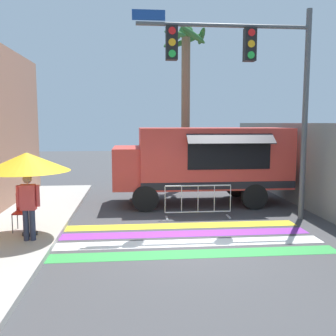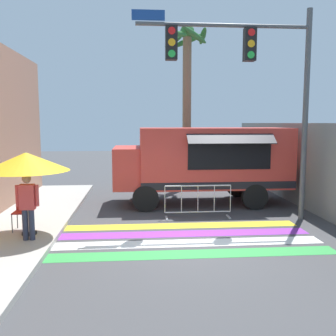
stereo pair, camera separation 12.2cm
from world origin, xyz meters
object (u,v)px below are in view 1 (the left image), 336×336
at_px(vendor_person, 28,204).
at_px(barricade_front, 198,202).
at_px(patio_umbrella, 27,162).
at_px(folding_chair, 24,208).
at_px(palm_tree, 186,82).
at_px(food_truck, 199,159).
at_px(traffic_signal_pole, 251,71).

relative_size(vendor_person, barricade_front, 0.77).
relative_size(patio_umbrella, vendor_person, 1.32).
bearing_deg(folding_chair, vendor_person, -75.36).
bearing_deg(palm_tree, food_truck, -89.28).
bearing_deg(folding_chair, traffic_signal_pole, 0.89).
relative_size(folding_chair, barricade_front, 0.46).
bearing_deg(traffic_signal_pole, folding_chair, -171.83).
bearing_deg(patio_umbrella, traffic_signal_pole, 12.79).
distance_m(folding_chair, palm_tree, 9.20).
height_order(food_truck, folding_chair, food_truck).
xyz_separation_m(patio_umbrella, barricade_front, (4.48, 1.74, -1.42)).
relative_size(food_truck, vendor_person, 3.88).
height_order(vendor_person, palm_tree, palm_tree).
bearing_deg(vendor_person, palm_tree, 72.45).
bearing_deg(vendor_person, barricade_front, 41.26).
distance_m(folding_chair, vendor_person, 1.02).
xyz_separation_m(folding_chair, vendor_person, (0.36, -0.91, 0.31)).
relative_size(patio_umbrella, barricade_front, 1.01).
bearing_deg(folding_chair, patio_umbrella, -68.90).
relative_size(food_truck, palm_tree, 0.86).
bearing_deg(barricade_front, vendor_person, -153.28).
distance_m(traffic_signal_pole, folding_chair, 7.17).
distance_m(traffic_signal_pole, barricade_front, 4.08).
bearing_deg(food_truck, palm_tree, 90.72).
height_order(food_truck, traffic_signal_pole, traffic_signal_pole).
relative_size(traffic_signal_pole, barricade_front, 2.99).
xyz_separation_m(barricade_front, palm_tree, (0.35, 5.31, 4.10)).
xyz_separation_m(food_truck, vendor_person, (-4.75, -4.24, -0.58)).
xyz_separation_m(traffic_signal_pole, patio_umbrella, (-5.88, -1.34, -2.39)).
bearing_deg(patio_umbrella, folding_chair, 118.38).
bearing_deg(barricade_front, folding_chair, -164.75).
height_order(barricade_front, palm_tree, palm_tree).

